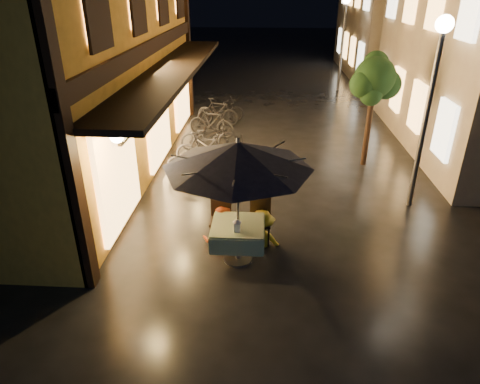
# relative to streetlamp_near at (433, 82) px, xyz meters

# --- Properties ---
(ground) EXTENTS (90.00, 90.00, 0.00)m
(ground) POSITION_rel_streetlamp_near_xyz_m (-3.00, -2.00, -2.92)
(ground) COLOR black
(ground) RESTS_ON ground
(west_building) EXTENTS (5.90, 11.40, 7.40)m
(west_building) POSITION_rel_streetlamp_near_xyz_m (-8.72, 2.00, 0.79)
(west_building) COLOR gold
(west_building) RESTS_ON ground
(east_building_far) EXTENTS (7.30, 10.30, 7.30)m
(east_building_far) POSITION_rel_streetlamp_near_xyz_m (4.49, 16.00, 0.74)
(east_building_far) COLOR #B8AA8D
(east_building_far) RESTS_ON ground
(street_tree) EXTENTS (1.43, 1.20, 3.15)m
(street_tree) POSITION_rel_streetlamp_near_xyz_m (-0.59, 2.51, -0.50)
(street_tree) COLOR black
(street_tree) RESTS_ON ground
(streetlamp_near) EXTENTS (0.36, 0.36, 4.23)m
(streetlamp_near) POSITION_rel_streetlamp_near_xyz_m (0.00, 0.00, 0.00)
(streetlamp_near) COLOR #59595E
(streetlamp_near) RESTS_ON ground
(streetlamp_far) EXTENTS (0.36, 0.36, 4.23)m
(streetlamp_far) POSITION_rel_streetlamp_near_xyz_m (0.00, 12.00, 0.00)
(streetlamp_far) COLOR #59595E
(streetlamp_far) RESTS_ON ground
(cafe_table) EXTENTS (0.99, 0.99, 0.78)m
(cafe_table) POSITION_rel_streetlamp_near_xyz_m (-3.94, -2.48, -2.33)
(cafe_table) COLOR #59595E
(cafe_table) RESTS_ON ground
(patio_umbrella) EXTENTS (2.65, 2.65, 2.46)m
(patio_umbrella) POSITION_rel_streetlamp_near_xyz_m (-3.94, -2.48, -0.77)
(patio_umbrella) COLOR #59595E
(patio_umbrella) RESTS_ON ground
(cafe_chair_left) EXTENTS (0.42, 0.42, 0.97)m
(cafe_chair_left) POSITION_rel_streetlamp_near_xyz_m (-4.34, -1.74, -2.38)
(cafe_chair_left) COLOR black
(cafe_chair_left) RESTS_ON ground
(cafe_chair_right) EXTENTS (0.42, 0.42, 0.97)m
(cafe_chair_right) POSITION_rel_streetlamp_near_xyz_m (-3.54, -1.74, -2.38)
(cafe_chair_right) COLOR black
(cafe_chair_right) RESTS_ON ground
(table_lantern) EXTENTS (0.16, 0.16, 0.25)m
(table_lantern) POSITION_rel_streetlamp_near_xyz_m (-3.94, -2.72, -2.00)
(table_lantern) COLOR white
(table_lantern) RESTS_ON cafe_table
(person_orange) EXTENTS (0.80, 0.63, 1.59)m
(person_orange) POSITION_rel_streetlamp_near_xyz_m (-4.32, -1.91, -2.12)
(person_orange) COLOR #C54B1B
(person_orange) RESTS_ON ground
(person_yellow) EXTENTS (0.93, 0.54, 1.43)m
(person_yellow) POSITION_rel_streetlamp_near_xyz_m (-3.50, -1.89, -2.20)
(person_yellow) COLOR gold
(person_yellow) RESTS_ON ground
(bicycle_0) EXTENTS (1.99, 1.16, 0.99)m
(bicycle_0) POSITION_rel_streetlamp_near_xyz_m (-5.20, 0.99, -2.42)
(bicycle_0) COLOR black
(bicycle_0) RESTS_ON ground
(bicycle_1) EXTENTS (1.73, 0.68, 1.01)m
(bicycle_1) POSITION_rel_streetlamp_near_xyz_m (-5.21, 2.07, -2.41)
(bicycle_1) COLOR black
(bicycle_1) RESTS_ON ground
(bicycle_2) EXTENTS (1.82, 0.86, 0.92)m
(bicycle_2) POSITION_rel_streetlamp_near_xyz_m (-5.24, 3.37, -2.46)
(bicycle_2) COLOR black
(bicycle_2) RESTS_ON ground
(bicycle_3) EXTENTS (1.71, 0.97, 0.99)m
(bicycle_3) POSITION_rel_streetlamp_near_xyz_m (-5.32, 4.70, -2.42)
(bicycle_3) COLOR black
(bicycle_3) RESTS_ON ground
(bicycle_4) EXTENTS (1.89, 1.24, 0.94)m
(bicycle_4) POSITION_rel_streetlamp_near_xyz_m (-5.16, 6.20, -2.45)
(bicycle_4) COLOR black
(bicycle_4) RESTS_ON ground
(bicycle_5) EXTENTS (1.70, 0.95, 0.98)m
(bicycle_5) POSITION_rel_streetlamp_near_xyz_m (-5.25, 6.06, -2.43)
(bicycle_5) COLOR black
(bicycle_5) RESTS_ON ground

